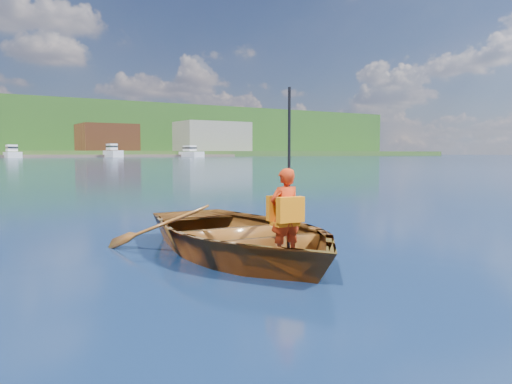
% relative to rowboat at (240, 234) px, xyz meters
% --- Properties ---
extents(ground, '(600.00, 600.00, 0.00)m').
position_rel_rowboat_xyz_m(ground, '(-1.30, 0.11, -0.28)').
color(ground, '#0C173A').
rests_on(ground, ground).
extents(rowboat, '(3.17, 4.29, 0.85)m').
position_rel_rowboat_xyz_m(rowboat, '(0.00, 0.00, 0.00)').
color(rowboat, maroon).
rests_on(rowboat, ground).
extents(child_paddler, '(0.41, 0.35, 2.06)m').
position_rel_rowboat_xyz_m(child_paddler, '(0.10, -0.91, 0.38)').
color(child_paddler, red).
rests_on(child_paddler, ground).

